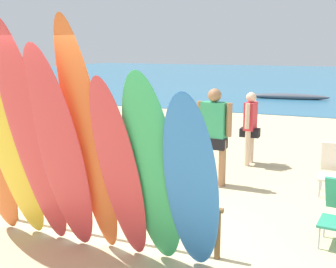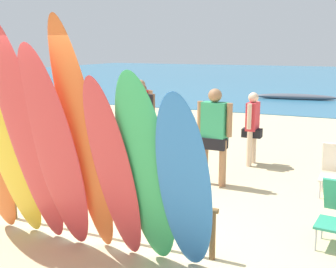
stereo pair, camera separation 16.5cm
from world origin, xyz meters
name	(u,v)px [view 2 (the right image)]	position (x,y,z in m)	size (l,w,h in m)	color
ground	(281,104)	(0.00, 14.00, 0.00)	(60.00, 60.00, 0.00)	#D3BC8C
ocean_water	(316,78)	(0.00, 30.88, 0.01)	(60.00, 40.00, 0.02)	teal
surfboard_rack	(102,200)	(0.00, 0.00, 0.49)	(3.04, 0.07, 0.62)	brown
surfboard_yellow_1	(11,158)	(-0.91, -0.56, 1.08)	(0.52, 0.07, 2.26)	yellow
surfboard_red_2	(29,141)	(-0.50, -0.68, 1.35)	(0.51, 0.06, 2.84)	#D13D42
surfboard_red_3	(56,154)	(-0.16, -0.65, 1.22)	(0.58, 0.07, 2.55)	#D13D42
surfboard_orange_4	(84,144)	(0.16, -0.57, 1.36)	(0.46, 0.06, 2.81)	orange
surfboard_red_5	(114,174)	(0.54, -0.59, 1.07)	(0.48, 0.06, 2.24)	#D13D42
surfboard_green_6	(147,174)	(0.91, -0.55, 1.10)	(0.57, 0.06, 2.30)	#38B266
surfboard_blue_7	(185,188)	(1.34, -0.56, 1.01)	(0.55, 0.07, 2.14)	#337AD1
beachgoer_photographing	(252,123)	(0.96, 4.15, 0.86)	(0.39, 0.56, 1.49)	beige
beachgoer_near_rack	(214,130)	(0.65, 2.58, 0.98)	(0.64, 0.27, 1.70)	#9E704C
beachgoer_midbeach	(141,119)	(-1.09, 3.23, 0.97)	(0.44, 0.55, 1.68)	brown
beachgoer_by_water	(141,111)	(-1.61, 4.20, 0.96)	(0.63, 0.27, 1.66)	#9E704C
distant_boat	(296,97)	(0.37, 15.83, 0.13)	(3.61, 0.87, 0.29)	#4C515B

